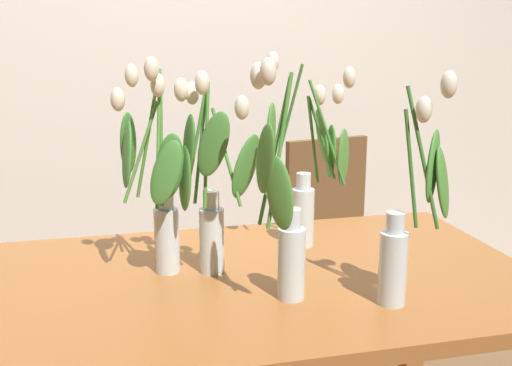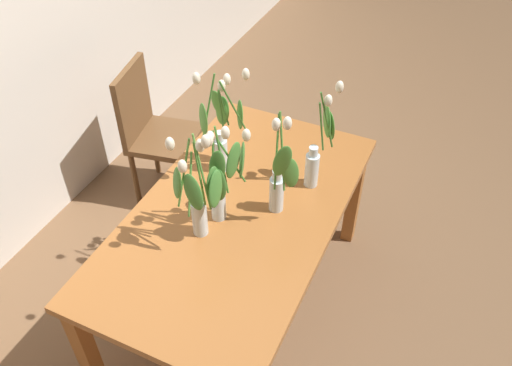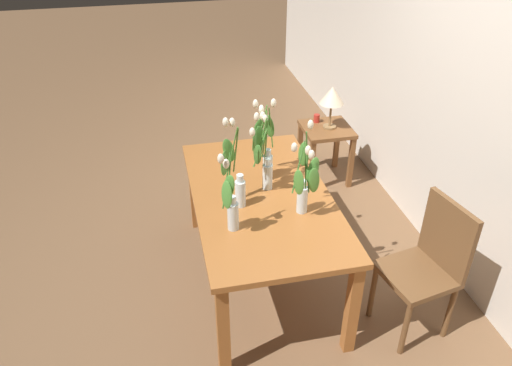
# 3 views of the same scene
# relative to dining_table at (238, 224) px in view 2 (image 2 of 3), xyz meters

# --- Properties ---
(ground_plane) EXTENTS (18.00, 18.00, 0.00)m
(ground_plane) POSITION_rel_dining_table_xyz_m (0.00, 0.00, -0.65)
(ground_plane) COLOR brown
(dining_table) EXTENTS (1.60, 0.90, 0.74)m
(dining_table) POSITION_rel_dining_table_xyz_m (0.00, 0.00, 0.00)
(dining_table) COLOR #A3602D
(dining_table) RESTS_ON ground
(tulip_vase_0) EXTENTS (0.14, 0.16, 0.59)m
(tulip_vase_0) POSITION_rel_dining_table_xyz_m (0.07, -0.18, 0.28)
(tulip_vase_0) COLOR silver
(tulip_vase_0) RESTS_ON dining_table
(tulip_vase_1) EXTENTS (0.23, 0.17, 0.55)m
(tulip_vase_1) POSITION_rel_dining_table_xyz_m (-0.08, 0.03, 0.32)
(tulip_vase_1) COLOR silver
(tulip_vase_1) RESTS_ON dining_table
(tulip_vase_2) EXTENTS (0.17, 0.12, 0.56)m
(tulip_vase_2) POSITION_rel_dining_table_xyz_m (0.34, -0.26, 0.28)
(tulip_vase_2) COLOR silver
(tulip_vase_2) RESTS_ON dining_table
(tulip_vase_3) EXTENTS (0.26, 0.20, 0.59)m
(tulip_vase_3) POSITION_rel_dining_table_xyz_m (0.26, 0.21, 0.32)
(tulip_vase_3) COLOR silver
(tulip_vase_3) RESTS_ON dining_table
(tulip_vase_4) EXTENTS (0.19, 0.20, 0.59)m
(tulip_vase_4) POSITION_rel_dining_table_xyz_m (-0.21, 0.07, 0.33)
(tulip_vase_4) COLOR silver
(tulip_vase_4) RESTS_ON dining_table
(dining_chair) EXTENTS (0.47, 0.47, 0.93)m
(dining_chair) POSITION_rel_dining_table_xyz_m (0.63, 0.92, -0.12)
(dining_chair) COLOR brown
(dining_chair) RESTS_ON ground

